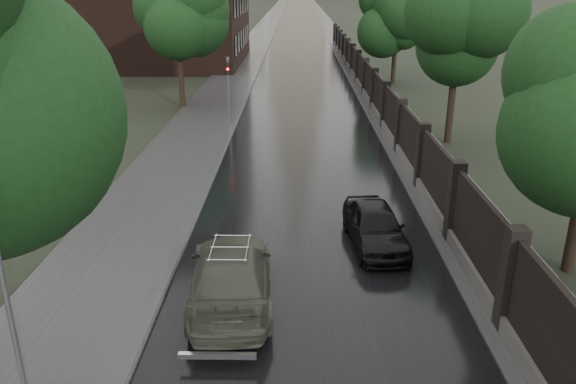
{
  "coord_description": "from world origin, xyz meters",
  "views": [
    {
      "loc": [
        -0.49,
        -6.71,
        7.97
      ],
      "look_at": [
        -0.73,
        10.41,
        1.5
      ],
      "focal_mm": 35.0,
      "sensor_mm": 36.0,
      "label": 1
    }
  ],
  "objects_px": {
    "tree_left_far": "(178,27)",
    "tree_right_b": "(457,45)",
    "car_right_near": "(375,226)",
    "volga_sedan": "(231,275)",
    "tree_right_c": "(397,21)",
    "lamp_post": "(9,310)",
    "traffic_light": "(229,86)"
  },
  "relations": [
    {
      "from": "lamp_post",
      "to": "car_right_near",
      "type": "distance_m",
      "value": 11.17
    },
    {
      "from": "tree_right_c",
      "to": "lamp_post",
      "type": "bearing_deg",
      "value": -108.52
    },
    {
      "from": "tree_right_c",
      "to": "tree_left_far",
      "type": "bearing_deg",
      "value": -147.17
    },
    {
      "from": "traffic_light",
      "to": "volga_sedan",
      "type": "bearing_deg",
      "value": -83.51
    },
    {
      "from": "tree_left_far",
      "to": "tree_right_b",
      "type": "distance_m",
      "value": 17.45
    },
    {
      "from": "volga_sedan",
      "to": "car_right_near",
      "type": "height_order",
      "value": "volga_sedan"
    },
    {
      "from": "car_right_near",
      "to": "tree_left_far",
      "type": "bearing_deg",
      "value": 110.51
    },
    {
      "from": "lamp_post",
      "to": "traffic_light",
      "type": "xyz_separation_m",
      "value": [
        1.1,
        23.49,
        -0.27
      ]
    },
    {
      "from": "tree_right_b",
      "to": "traffic_light",
      "type": "relative_size",
      "value": 1.75
    },
    {
      "from": "tree_left_far",
      "to": "car_right_near",
      "type": "bearing_deg",
      "value": -63.8
    },
    {
      "from": "tree_right_b",
      "to": "car_right_near",
      "type": "bearing_deg",
      "value": -113.71
    },
    {
      "from": "tree_left_far",
      "to": "car_right_near",
      "type": "distance_m",
      "value": 23.21
    },
    {
      "from": "volga_sedan",
      "to": "car_right_near",
      "type": "xyz_separation_m",
      "value": [
        4.21,
        3.36,
        -0.07
      ]
    },
    {
      "from": "tree_right_c",
      "to": "traffic_light",
      "type": "distance_m",
      "value": 19.26
    },
    {
      "from": "tree_left_far",
      "to": "traffic_light",
      "type": "height_order",
      "value": "tree_left_far"
    },
    {
      "from": "traffic_light",
      "to": "lamp_post",
      "type": "bearing_deg",
      "value": -92.68
    },
    {
      "from": "tree_right_b",
      "to": "tree_left_far",
      "type": "bearing_deg",
      "value": 152.7
    },
    {
      "from": "lamp_post",
      "to": "volga_sedan",
      "type": "distance_m",
      "value": 6.03
    },
    {
      "from": "tree_left_far",
      "to": "volga_sedan",
      "type": "height_order",
      "value": "tree_left_far"
    },
    {
      "from": "tree_right_b",
      "to": "lamp_post",
      "type": "xyz_separation_m",
      "value": [
        -12.9,
        -20.5,
        -2.28
      ]
    },
    {
      "from": "tree_left_far",
      "to": "tree_right_c",
      "type": "xyz_separation_m",
      "value": [
        15.5,
        10.0,
        -0.29
      ]
    },
    {
      "from": "tree_right_c",
      "to": "volga_sedan",
      "type": "bearing_deg",
      "value": -105.97
    },
    {
      "from": "tree_right_c",
      "to": "traffic_light",
      "type": "height_order",
      "value": "tree_right_c"
    },
    {
      "from": "tree_right_b",
      "to": "car_right_near",
      "type": "distance_m",
      "value": 14.22
    },
    {
      "from": "tree_right_b",
      "to": "tree_right_c",
      "type": "distance_m",
      "value": 18.0
    },
    {
      "from": "tree_left_far",
      "to": "lamp_post",
      "type": "distance_m",
      "value": 28.73
    },
    {
      "from": "traffic_light",
      "to": "volga_sedan",
      "type": "xyz_separation_m",
      "value": [
        2.14,
        -18.77,
        -1.64
      ]
    },
    {
      "from": "lamp_post",
      "to": "traffic_light",
      "type": "relative_size",
      "value": 1.28
    },
    {
      "from": "tree_right_b",
      "to": "traffic_light",
      "type": "height_order",
      "value": "tree_right_b"
    },
    {
      "from": "tree_left_far",
      "to": "car_right_near",
      "type": "xyz_separation_m",
      "value": [
        10.05,
        -20.42,
        -4.56
      ]
    },
    {
      "from": "tree_right_c",
      "to": "lamp_post",
      "type": "xyz_separation_m",
      "value": [
        -12.9,
        -38.5,
        -2.28
      ]
    },
    {
      "from": "tree_right_c",
      "to": "car_right_near",
      "type": "xyz_separation_m",
      "value": [
        -5.45,
        -30.42,
        -4.27
      ]
    }
  ]
}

